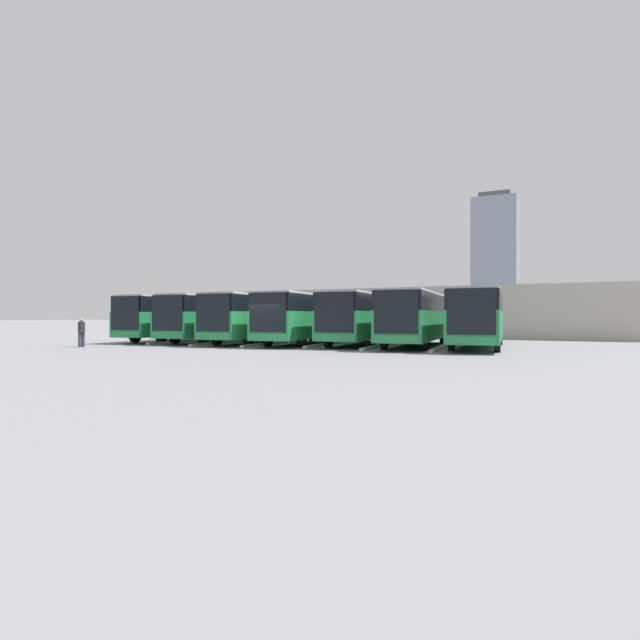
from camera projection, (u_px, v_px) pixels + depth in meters
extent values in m
plane|color=gray|center=(263.00, 349.00, 28.28)|extent=(600.00, 600.00, 0.00)
cube|color=#238447|center=(478.00, 326.00, 29.13)|extent=(3.57, 12.01, 1.69)
cube|color=black|center=(478.00, 302.00, 29.12)|extent=(3.51, 11.83, 1.03)
cube|color=black|center=(471.00, 311.00, 23.58)|extent=(2.25, 0.23, 2.22)
cube|color=#238447|center=(471.00, 341.00, 23.58)|extent=(2.43, 0.27, 0.40)
cube|color=silver|center=(478.00, 293.00, 29.12)|extent=(3.42, 11.53, 0.12)
cylinder|color=black|center=(497.00, 343.00, 25.30)|extent=(0.38, 1.00, 0.97)
cylinder|color=black|center=(452.00, 342.00, 26.10)|extent=(0.38, 1.00, 0.97)
cylinder|color=black|center=(500.00, 337.00, 32.16)|extent=(0.38, 1.00, 0.97)
cylinder|color=black|center=(464.00, 337.00, 32.96)|extent=(0.38, 1.00, 0.97)
cube|color=#B2B2AD|center=(441.00, 347.00, 28.32)|extent=(0.89, 7.55, 0.15)
cube|color=#238447|center=(416.00, 325.00, 30.53)|extent=(3.57, 12.01, 1.69)
cube|color=black|center=(416.00, 303.00, 30.52)|extent=(3.51, 11.83, 1.03)
cube|color=black|center=(396.00, 312.00, 24.98)|extent=(2.25, 0.23, 2.22)
cube|color=#238447|center=(396.00, 339.00, 24.98)|extent=(2.43, 0.27, 0.40)
cube|color=silver|center=(416.00, 294.00, 30.52)|extent=(3.42, 11.53, 0.12)
cylinder|color=black|center=(426.00, 341.00, 26.70)|extent=(0.38, 1.00, 0.97)
cylinder|color=black|center=(384.00, 341.00, 27.50)|extent=(0.38, 1.00, 0.97)
cylinder|color=black|center=(443.00, 337.00, 33.56)|extent=(0.38, 1.00, 0.97)
cylinder|color=black|center=(409.00, 336.00, 34.36)|extent=(0.38, 1.00, 0.97)
cube|color=#B2B2AD|center=(379.00, 346.00, 29.72)|extent=(0.89, 7.55, 0.15)
cube|color=#238447|center=(364.00, 325.00, 32.55)|extent=(3.57, 12.01, 1.69)
cube|color=black|center=(364.00, 304.00, 32.55)|extent=(3.51, 11.83, 1.03)
cube|color=black|center=(334.00, 312.00, 27.00)|extent=(2.25, 0.23, 2.22)
cube|color=#238447|center=(334.00, 338.00, 27.01)|extent=(2.43, 0.27, 0.40)
cube|color=silver|center=(364.00, 295.00, 32.54)|extent=(3.42, 11.53, 0.12)
cylinder|color=black|center=(365.00, 340.00, 28.73)|extent=(0.38, 1.00, 0.97)
cylinder|color=black|center=(328.00, 339.00, 29.53)|extent=(0.38, 1.00, 0.97)
cylinder|color=black|center=(393.00, 335.00, 35.59)|extent=(0.38, 1.00, 0.97)
cylinder|color=black|center=(362.00, 335.00, 36.39)|extent=(0.38, 1.00, 0.97)
cube|color=#B2B2AD|center=(327.00, 344.00, 31.75)|extent=(0.89, 7.55, 0.15)
cube|color=#238447|center=(308.00, 325.00, 33.27)|extent=(3.57, 12.01, 1.69)
cube|color=black|center=(308.00, 304.00, 33.26)|extent=(3.51, 11.83, 1.03)
cube|color=black|center=(267.00, 312.00, 27.72)|extent=(2.25, 0.23, 2.22)
cube|color=#238447|center=(267.00, 337.00, 27.72)|extent=(2.43, 0.27, 0.40)
cube|color=silver|center=(308.00, 296.00, 33.26)|extent=(3.42, 11.53, 0.12)
cylinder|color=black|center=(302.00, 339.00, 29.44)|extent=(0.38, 1.00, 0.97)
cylinder|color=black|center=(268.00, 339.00, 30.25)|extent=(0.38, 1.00, 0.97)
cylinder|color=black|center=(341.00, 335.00, 36.30)|extent=(0.38, 1.00, 0.97)
cylinder|color=black|center=(312.00, 335.00, 37.11)|extent=(0.38, 1.00, 0.97)
cube|color=#B2B2AD|center=(271.00, 344.00, 32.47)|extent=(0.89, 7.55, 0.15)
cube|color=#238447|center=(260.00, 324.00, 34.67)|extent=(3.57, 12.01, 1.69)
cube|color=black|center=(260.00, 305.00, 34.66)|extent=(3.51, 11.83, 1.03)
cube|color=black|center=(213.00, 313.00, 29.12)|extent=(2.25, 0.23, 2.22)
cube|color=#238447|center=(213.00, 336.00, 29.12)|extent=(2.43, 0.27, 0.40)
cube|color=silver|center=(260.00, 297.00, 34.66)|extent=(3.42, 11.53, 0.12)
cylinder|color=black|center=(249.00, 338.00, 30.84)|extent=(0.38, 1.00, 0.97)
cylinder|color=black|center=(217.00, 338.00, 31.64)|extent=(0.38, 1.00, 0.97)
cylinder|color=black|center=(296.00, 334.00, 37.70)|extent=(0.38, 1.00, 0.97)
cylinder|color=black|center=(269.00, 334.00, 38.50)|extent=(0.38, 1.00, 0.97)
cube|color=#B2B2AD|center=(223.00, 342.00, 33.86)|extent=(0.89, 7.55, 0.15)
cube|color=#238447|center=(219.00, 324.00, 36.39)|extent=(3.57, 12.01, 1.69)
cube|color=black|center=(219.00, 305.00, 36.38)|extent=(3.51, 11.83, 1.03)
cube|color=black|center=(167.00, 313.00, 30.84)|extent=(2.25, 0.23, 2.22)
cube|color=#238447|center=(167.00, 335.00, 30.84)|extent=(2.43, 0.27, 0.40)
cube|color=silver|center=(219.00, 298.00, 36.38)|extent=(3.42, 11.53, 0.12)
cylinder|color=black|center=(203.00, 337.00, 32.56)|extent=(0.38, 1.00, 0.97)
cylinder|color=black|center=(175.00, 337.00, 33.36)|extent=(0.38, 1.00, 0.97)
cylinder|color=black|center=(257.00, 334.00, 39.42)|extent=(0.38, 1.00, 0.97)
cylinder|color=black|center=(232.00, 333.00, 40.22)|extent=(0.38, 1.00, 0.97)
cube|color=#B2B2AD|center=(183.00, 341.00, 35.58)|extent=(0.89, 7.55, 0.15)
cube|color=#238447|center=(181.00, 324.00, 38.00)|extent=(3.57, 12.01, 1.69)
cube|color=black|center=(181.00, 306.00, 37.99)|extent=(3.51, 11.83, 1.03)
cube|color=black|center=(125.00, 313.00, 32.45)|extent=(2.25, 0.23, 2.22)
cube|color=#238447|center=(125.00, 334.00, 32.45)|extent=(2.43, 0.27, 0.40)
cube|color=silver|center=(181.00, 298.00, 37.99)|extent=(3.42, 11.53, 0.12)
cylinder|color=black|center=(162.00, 336.00, 34.17)|extent=(0.38, 1.00, 0.97)
cylinder|color=black|center=(135.00, 336.00, 34.98)|extent=(0.38, 1.00, 0.97)
cylinder|color=black|center=(220.00, 333.00, 41.03)|extent=(0.38, 1.00, 0.97)
cylinder|color=black|center=(196.00, 333.00, 41.83)|extent=(0.38, 1.00, 0.97)
cylinder|color=#38384C|center=(83.00, 340.00, 29.94)|extent=(0.21, 0.21, 0.85)
cylinder|color=#38384C|center=(80.00, 340.00, 29.76)|extent=(0.21, 0.21, 0.85)
cylinder|color=#262628|center=(82.00, 327.00, 29.85)|extent=(0.42, 0.42, 0.67)
sphere|color=tan|center=(81.00, 320.00, 29.84)|extent=(0.23, 0.23, 0.23)
cube|color=#A8A399|center=(395.00, 313.00, 51.00)|extent=(43.79, 13.46, 4.43)
cube|color=silver|center=(416.00, 297.00, 58.40)|extent=(43.79, 3.00, 0.24)
cylinder|color=slate|center=(561.00, 314.00, 52.76)|extent=(0.20, 0.20, 4.18)
cylinder|color=slate|center=(305.00, 315.00, 66.06)|extent=(0.20, 0.20, 4.18)
cube|color=#7F8EA3|center=(495.00, 261.00, 214.18)|extent=(18.11, 18.11, 52.38)
cube|color=#4C4C51|center=(496.00, 197.00, 214.04)|extent=(12.67, 12.67, 2.40)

